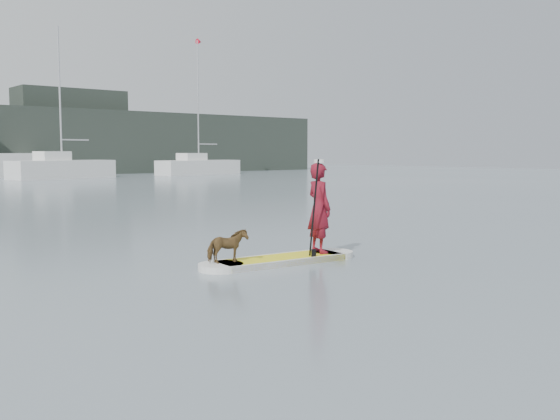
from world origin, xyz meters
TOP-DOWN VIEW (x-y plane):
  - ground at (0.00, 0.00)m, footprint 140.00×140.00m
  - paddleboard at (2.26, 3.75)m, footprint 3.29×1.06m
  - paddler at (3.16, 3.65)m, footprint 0.53×0.70m
  - white_cap at (3.16, 3.65)m, footprint 0.22×0.22m
  - dog at (1.15, 3.86)m, footprint 0.75×0.45m
  - paddle at (2.77, 3.38)m, footprint 0.10×0.30m
  - sailboat_e at (13.05, 43.59)m, footprint 8.43×3.98m
  - sailboat_f at (26.07, 44.22)m, footprint 8.50×3.49m
  - shore_building_east at (18.00, 54.00)m, footprint 10.00×4.00m

SIDE VIEW (x-z plane):
  - ground at x=0.00m, z-range 0.00..0.00m
  - paddleboard at x=2.26m, z-range 0.00..0.12m
  - dog at x=1.15m, z-range 0.12..0.72m
  - paddle at x=2.77m, z-range -0.20..1.80m
  - sailboat_f at x=26.07m, z-range -5.35..7.02m
  - sailboat_e at x=13.05m, z-range -5.03..6.72m
  - paddler at x=3.16m, z-range 0.12..1.86m
  - white_cap at x=3.16m, z-range 1.86..1.93m
  - shore_building_east at x=18.00m, z-range 0.00..8.00m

